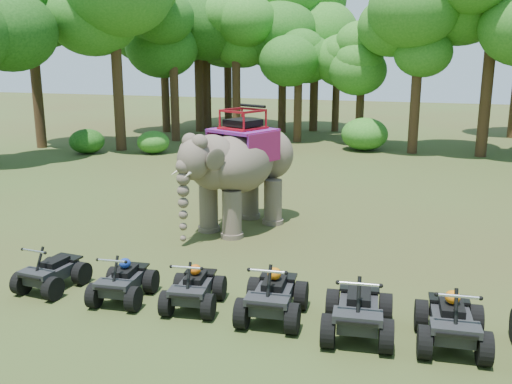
% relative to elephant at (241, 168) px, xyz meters
% --- Properties ---
extents(ground, '(110.00, 110.00, 0.00)m').
position_rel_elephant_xyz_m(ground, '(1.33, -3.89, -1.95)').
color(ground, '#47381E').
rests_on(ground, ground).
extents(elephant, '(3.77, 5.08, 3.90)m').
position_rel_elephant_xyz_m(elephant, '(0.00, 0.00, 0.00)').
color(elephant, brown).
rests_on(elephant, ground).
extents(atv_0, '(1.28, 1.66, 1.16)m').
position_rel_elephant_xyz_m(atv_0, '(-2.73, -6.07, -1.37)').
color(atv_0, black).
rests_on(atv_0, ground).
extents(atv_1, '(1.29, 1.67, 1.16)m').
position_rel_elephant_xyz_m(atv_1, '(-0.79, -6.10, -1.37)').
color(atv_1, black).
rests_on(atv_1, ground).
extents(atv_2, '(1.34, 1.71, 1.17)m').
position_rel_elephant_xyz_m(atv_2, '(0.91, -6.00, -1.37)').
color(atv_2, black).
rests_on(atv_2, ground).
extents(atv_3, '(1.43, 1.88, 1.33)m').
position_rel_elephant_xyz_m(atv_3, '(2.73, -5.99, -1.29)').
color(atv_3, black).
rests_on(atv_3, ground).
extents(atv_4, '(1.54, 1.99, 1.38)m').
position_rel_elephant_xyz_m(atv_4, '(4.56, -6.20, -1.26)').
color(atv_4, black).
rests_on(atv_4, ground).
extents(atv_5, '(1.43, 1.88, 1.32)m').
position_rel_elephant_xyz_m(atv_5, '(6.33, -6.12, -1.29)').
color(atv_5, black).
rests_on(atv_5, ground).
extents(tree_0, '(4.61, 4.61, 6.59)m').
position_rel_elephant_xyz_m(tree_0, '(1.33, 19.01, 1.34)').
color(tree_0, '#195114').
rests_on(tree_0, ground).
extents(tree_1, '(5.81, 5.81, 8.30)m').
position_rel_elephant_xyz_m(tree_1, '(4.70, 16.13, 2.20)').
color(tree_1, '#195114').
rests_on(tree_1, ground).
extents(tree_2, '(6.97, 6.97, 9.96)m').
position_rel_elephant_xyz_m(tree_2, '(8.32, 16.16, 3.03)').
color(tree_2, '#195114').
rests_on(tree_2, ground).
extents(tree_29, '(6.82, 6.82, 9.74)m').
position_rel_elephant_xyz_m(tree_29, '(-16.51, 11.58, 2.92)').
color(tree_29, '#195114').
rests_on(tree_29, ground).
extents(tree_30, '(6.86, 6.86, 9.80)m').
position_rel_elephant_xyz_m(tree_30, '(-11.51, 12.19, 2.95)').
color(tree_30, '#195114').
rests_on(tree_30, ground).
extents(tree_31, '(5.74, 5.74, 8.20)m').
position_rel_elephant_xyz_m(tree_31, '(-10.01, 16.43, 2.15)').
color(tree_31, '#195114').
rests_on(tree_31, ground).
extents(tree_32, '(6.04, 6.04, 8.63)m').
position_rel_elephant_xyz_m(tree_32, '(-6.84, 19.21, 2.37)').
color(tree_32, '#195114').
rests_on(tree_32, ground).
extents(tree_33, '(4.83, 4.83, 6.91)m').
position_rel_elephant_xyz_m(tree_33, '(-2.43, 18.23, 1.50)').
color(tree_33, '#195114').
rests_on(tree_33, ground).
extents(tree_34, '(6.46, 6.46, 9.23)m').
position_rel_elephant_xyz_m(tree_34, '(-9.46, 24.78, 2.66)').
color(tree_34, '#195114').
rests_on(tree_34, ground).
extents(tree_35, '(6.44, 6.44, 9.20)m').
position_rel_elephant_xyz_m(tree_35, '(-10.40, 22.44, 2.65)').
color(tree_35, '#195114').
rests_on(tree_35, ground).
extents(tree_36, '(6.10, 6.10, 8.72)m').
position_rel_elephant_xyz_m(tree_36, '(-12.48, 20.15, 2.41)').
color(tree_36, '#195114').
rests_on(tree_36, ground).
extents(tree_40, '(4.91, 4.91, 7.01)m').
position_rel_elephant_xyz_m(tree_40, '(-1.01, 24.00, 1.55)').
color(tree_40, '#195114').
rests_on(tree_40, ground).
extents(tree_41, '(7.38, 7.38, 10.55)m').
position_rel_elephant_xyz_m(tree_41, '(-10.73, 23.63, 3.32)').
color(tree_41, '#195114').
rests_on(tree_41, ground).
extents(tree_42, '(5.93, 5.93, 8.48)m').
position_rel_elephant_xyz_m(tree_42, '(-4.50, 22.22, 2.29)').
color(tree_42, '#195114').
rests_on(tree_42, ground).
extents(tree_43, '(6.36, 6.36, 9.09)m').
position_rel_elephant_xyz_m(tree_43, '(-10.29, 21.05, 2.59)').
color(tree_43, '#195114').
rests_on(tree_43, ground).
extents(tree_44, '(6.94, 6.94, 9.92)m').
position_rel_elephant_xyz_m(tree_44, '(-2.54, 23.72, 3.01)').
color(tree_44, '#195114').
rests_on(tree_44, ground).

